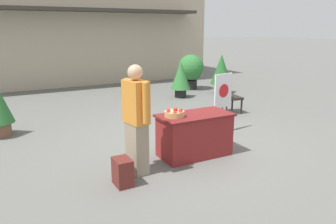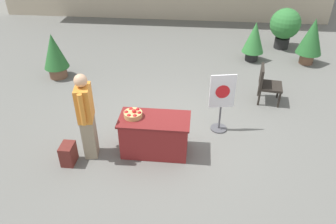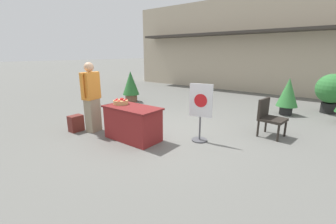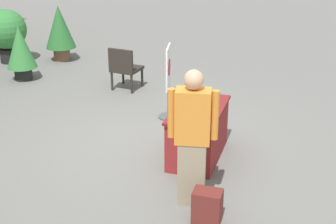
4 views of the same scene
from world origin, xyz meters
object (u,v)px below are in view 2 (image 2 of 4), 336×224
object	(u,v)px
patio_chair	(267,83)
potted_plant_near_right	(54,54)
apple_basket	(133,114)
potted_plant_far_right	(254,39)
potted_plant_near_left	(312,38)
potted_plant_far_left	(285,25)
poster_board	(221,102)
display_table	(155,135)
backpack	(68,154)
person_visitor	(86,116)

from	to	relation	value
patio_chair	potted_plant_near_right	distance (m)	5.66
apple_basket	potted_plant_far_right	distance (m)	5.40
apple_basket	patio_chair	bearing A→B (deg)	37.06
potted_plant_near_left	potted_plant_far_left	world-z (taller)	potted_plant_near_left
apple_basket	potted_plant_far_right	xyz separation A→B (m)	(2.82, 4.60, -0.16)
apple_basket	poster_board	size ratio (longest dim) A/B	0.26
apple_basket	potted_plant_near_left	xyz separation A→B (m)	(4.46, 4.54, -0.04)
display_table	potted_plant_far_right	size ratio (longest dim) A/B	1.12
potted_plant_far_right	potted_plant_far_left	distance (m)	1.57
backpack	potted_plant_far_left	size ratio (longest dim) A/B	0.32
patio_chair	potted_plant_far_left	distance (m)	3.72
backpack	potted_plant_far_right	distance (m)	6.53
potted_plant_far_left	potted_plant_far_right	bearing A→B (deg)	-134.83
display_table	patio_chair	xyz separation A→B (m)	(2.45, 2.19, 0.11)
display_table	potted_plant_far_right	world-z (taller)	potted_plant_far_right
poster_board	patio_chair	distance (m)	1.76
poster_board	potted_plant_near_right	world-z (taller)	poster_board
poster_board	potted_plant_far_left	bearing A→B (deg)	144.45
potted_plant_far_right	backpack	bearing A→B (deg)	-127.97
backpack	patio_chair	bearing A→B (deg)	33.64
poster_board	potted_plant_near_left	bearing A→B (deg)	132.29
backpack	patio_chair	world-z (taller)	patio_chair
display_table	patio_chair	bearing A→B (deg)	41.71
potted_plant_near_left	backpack	bearing A→B (deg)	-138.05
backpack	potted_plant_far_left	bearing A→B (deg)	50.70
poster_board	potted_plant_far_left	xyz separation A→B (m)	(2.22, 4.87, 0.07)
person_visitor	potted_plant_near_left	xyz separation A→B (m)	(5.28, 4.79, -0.10)
display_table	potted_plant_far_left	distance (m)	6.74
potted_plant_far_left	potted_plant_near_left	bearing A→B (deg)	-65.42
apple_basket	backpack	size ratio (longest dim) A/B	0.84
person_visitor	poster_board	bearing A→B (deg)	13.24
potted_plant_near_left	potted_plant_near_right	world-z (taller)	potted_plant_near_left
person_visitor	poster_board	xyz separation A→B (m)	(2.53, 1.09, -0.20)
person_visitor	potted_plant_far_left	distance (m)	7.62
poster_board	apple_basket	bearing A→B (deg)	-74.64
display_table	poster_board	distance (m)	1.59
patio_chair	poster_board	bearing A→B (deg)	-123.99
patio_chair	potted_plant_near_right	world-z (taller)	potted_plant_near_right
potted_plant_near_right	potted_plant_far_right	bearing A→B (deg)	16.92
potted_plant_far_right	potted_plant_far_left	xyz separation A→B (m)	(1.11, 1.11, 0.10)
display_table	potted_plant_near_left	world-z (taller)	potted_plant_near_left
patio_chair	potted_plant_far_left	size ratio (longest dim) A/B	0.69
poster_board	patio_chair	size ratio (longest dim) A/B	1.46
person_visitor	backpack	xyz separation A→B (m)	(-0.36, -0.29, -0.70)
display_table	potted_plant_near_right	world-z (taller)	potted_plant_near_right
person_visitor	backpack	world-z (taller)	person_visitor
poster_board	backpack	bearing A→B (deg)	-75.55
potted_plant_far_left	potted_plant_near_right	xyz separation A→B (m)	(-6.67, -2.80, -0.09)
display_table	poster_board	bearing A→B (deg)	33.89
display_table	patio_chair	distance (m)	3.29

